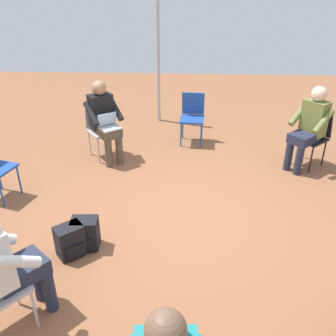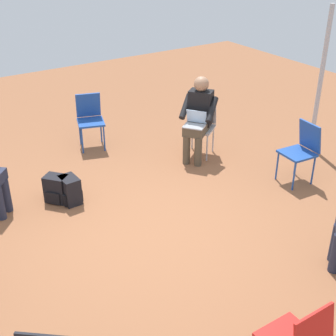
{
  "view_description": "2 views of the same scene",
  "coord_description": "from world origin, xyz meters",
  "px_view_note": "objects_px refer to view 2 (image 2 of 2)",
  "views": [
    {
      "loc": [
        -0.0,
        3.7,
        2.73
      ],
      "look_at": [
        0.16,
        -0.15,
        0.64
      ],
      "focal_mm": 40.0,
      "sensor_mm": 36.0,
      "label": 1
    },
    {
      "loc": [
        -3.94,
        2.27,
        3.22
      ],
      "look_at": [
        0.04,
        -0.32,
        0.7
      ],
      "focal_mm": 50.0,
      "sensor_mm": 36.0,
      "label": 2
    }
  ],
  "objects_px": {
    "chair_east": "(90,117)",
    "person_with_laptop": "(199,115)",
    "backpack_near_laptop_user": "(57,190)",
    "backpack_by_empty_chair": "(70,192)",
    "chair_south": "(302,148)",
    "chair_southeast": "(201,123)"
  },
  "relations": [
    {
      "from": "chair_east",
      "to": "backpack_near_laptop_user",
      "type": "relative_size",
      "value": 2.36
    },
    {
      "from": "person_with_laptop",
      "to": "chair_east",
      "type": "bearing_deg",
      "value": 6.75
    },
    {
      "from": "chair_southeast",
      "to": "chair_south",
      "type": "bearing_deg",
      "value": 165.92
    },
    {
      "from": "chair_southeast",
      "to": "chair_south",
      "type": "xyz_separation_m",
      "value": [
        -1.46,
        -0.6,
        0.0
      ]
    },
    {
      "from": "person_with_laptop",
      "to": "backpack_by_empty_chair",
      "type": "height_order",
      "value": "person_with_laptop"
    },
    {
      "from": "chair_southeast",
      "to": "backpack_by_empty_chair",
      "type": "distance_m",
      "value": 2.31
    },
    {
      "from": "chair_east",
      "to": "backpack_by_empty_chair",
      "type": "distance_m",
      "value": 1.75
    },
    {
      "from": "person_with_laptop",
      "to": "backpack_near_laptop_user",
      "type": "relative_size",
      "value": 3.44
    },
    {
      "from": "chair_east",
      "to": "person_with_laptop",
      "type": "relative_size",
      "value": 0.69
    },
    {
      "from": "person_with_laptop",
      "to": "backpack_by_empty_chair",
      "type": "bearing_deg",
      "value": 58.02
    },
    {
      "from": "backpack_near_laptop_user",
      "to": "backpack_by_empty_chair",
      "type": "xyz_separation_m",
      "value": [
        -0.13,
        -0.13,
        0.0
      ]
    },
    {
      "from": "chair_east",
      "to": "backpack_near_laptop_user",
      "type": "height_order",
      "value": "chair_east"
    },
    {
      "from": "chair_east",
      "to": "person_with_laptop",
      "type": "distance_m",
      "value": 1.73
    },
    {
      "from": "chair_south",
      "to": "chair_east",
      "type": "bearing_deg",
      "value": 40.86
    },
    {
      "from": "chair_east",
      "to": "chair_southeast",
      "type": "bearing_deg",
      "value": 156.46
    },
    {
      "from": "backpack_by_empty_chair",
      "to": "chair_east",
      "type": "bearing_deg",
      "value": -33.88
    },
    {
      "from": "chair_southeast",
      "to": "backpack_by_empty_chair",
      "type": "xyz_separation_m",
      "value": [
        -0.27,
        2.27,
        -0.34
      ]
    },
    {
      "from": "chair_south",
      "to": "backpack_by_empty_chair",
      "type": "distance_m",
      "value": 3.13
    },
    {
      "from": "backpack_by_empty_chair",
      "to": "chair_south",
      "type": "bearing_deg",
      "value": -112.46
    },
    {
      "from": "chair_east",
      "to": "backpack_by_empty_chair",
      "type": "bearing_deg",
      "value": 73.77
    },
    {
      "from": "chair_southeast",
      "to": "chair_east",
      "type": "distance_m",
      "value": 1.75
    },
    {
      "from": "person_with_laptop",
      "to": "backpack_near_laptop_user",
      "type": "distance_m",
      "value": 2.33
    }
  ]
}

